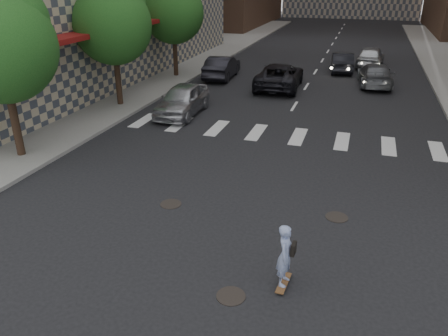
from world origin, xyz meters
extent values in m
plane|color=black|center=(0.00, 0.00, 0.00)|extent=(160.00, 160.00, 0.00)
cube|color=gray|center=(-14.50, 20.00, 0.07)|extent=(13.00, 80.00, 0.15)
cube|color=black|center=(-11.20, 10.00, 2.00)|extent=(0.30, 14.00, 4.00)
cube|color=maroon|center=(-10.40, 10.00, 4.10)|extent=(1.60, 14.00, 0.25)
cylinder|color=#382619|center=(-9.50, 3.00, 1.55)|extent=(0.32, 0.32, 2.80)
sphere|color=#184818|center=(-9.50, 3.00, 4.45)|extent=(4.20, 4.20, 4.20)
sphere|color=#184818|center=(-9.30, 3.60, 5.35)|extent=(2.80, 2.80, 2.80)
cylinder|color=#382619|center=(-9.50, 11.00, 1.55)|extent=(0.32, 0.32, 2.80)
sphere|color=#184818|center=(-9.50, 11.00, 4.45)|extent=(4.20, 4.20, 4.20)
sphere|color=#184818|center=(-9.30, 11.60, 5.35)|extent=(2.80, 2.80, 2.80)
cylinder|color=#382619|center=(-9.50, 19.00, 1.55)|extent=(0.32, 0.32, 2.80)
sphere|color=#184818|center=(-9.50, 19.00, 4.45)|extent=(4.20, 4.20, 4.20)
cylinder|color=black|center=(1.20, -2.50, 0.01)|extent=(0.70, 0.70, 0.02)
cylinder|color=black|center=(-2.00, 1.20, 0.01)|extent=(0.70, 0.70, 0.02)
cylinder|color=black|center=(3.30, 2.00, 0.01)|extent=(0.70, 0.70, 0.02)
cube|color=brown|center=(2.31, -1.73, 0.08)|extent=(0.27, 0.86, 0.02)
cylinder|color=green|center=(2.21, -2.03, 0.03)|extent=(0.03, 0.06, 0.06)
cylinder|color=green|center=(2.36, -2.04, 0.03)|extent=(0.03, 0.06, 0.06)
cylinder|color=green|center=(2.26, -1.42, 0.03)|extent=(0.03, 0.06, 0.06)
cylinder|color=green|center=(2.41, -1.43, 0.03)|extent=(0.03, 0.06, 0.06)
imported|color=#8D97CE|center=(2.31, -1.73, 0.89)|extent=(0.42, 0.61, 1.60)
cube|color=black|center=(2.48, -1.70, 1.09)|extent=(0.11, 0.27, 0.30)
imported|color=#B3B5BA|center=(-5.50, 10.65, 0.80)|extent=(2.02, 4.75, 1.60)
imported|color=black|center=(-6.20, 19.69, 0.79)|extent=(1.95, 4.89, 1.58)
imported|color=#5A5D62|center=(4.30, 20.64, 0.73)|extent=(2.52, 5.23, 1.47)
imported|color=black|center=(-1.68, 18.00, 0.81)|extent=(2.92, 5.91, 1.61)
imported|color=#AFB1B6|center=(3.95, 27.29, 0.83)|extent=(2.35, 4.99, 1.65)
imported|color=black|center=(1.88, 24.67, 0.73)|extent=(1.97, 4.54, 1.45)
camera|label=1|loc=(3.53, -10.33, 7.00)|focal=35.00mm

